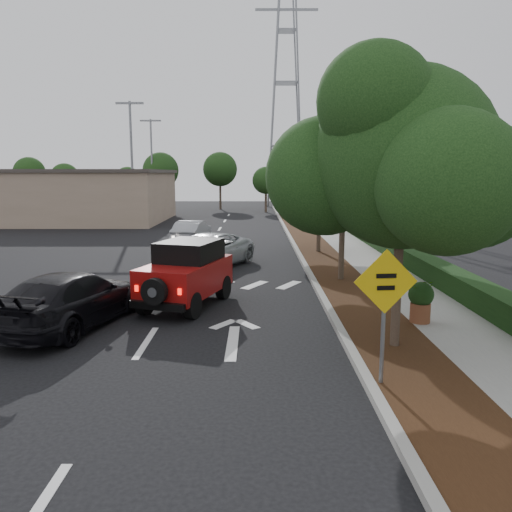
{
  "coord_description": "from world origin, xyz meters",
  "views": [
    {
      "loc": [
        2.53,
        -11.04,
        3.86
      ],
      "look_at": [
        2.54,
        3.0,
        1.53
      ],
      "focal_mm": 35.0,
      "sensor_mm": 36.0,
      "label": 1
    }
  ],
  "objects_px": {
    "red_jeep": "(189,273)",
    "silver_suv_ahead": "(206,251)",
    "black_suv_oncoming": "(72,299)",
    "speed_hump_sign": "(385,298)"
  },
  "relations": [
    {
      "from": "silver_suv_ahead",
      "to": "speed_hump_sign",
      "type": "bearing_deg",
      "value": -45.19
    },
    {
      "from": "red_jeep",
      "to": "silver_suv_ahead",
      "type": "bearing_deg",
      "value": 108.04
    },
    {
      "from": "red_jeep",
      "to": "silver_suv_ahead",
      "type": "distance_m",
      "value": 5.94
    },
    {
      "from": "black_suv_oncoming",
      "to": "red_jeep",
      "type": "bearing_deg",
      "value": -127.65
    },
    {
      "from": "red_jeep",
      "to": "black_suv_oncoming",
      "type": "relative_size",
      "value": 0.8
    },
    {
      "from": "red_jeep",
      "to": "black_suv_oncoming",
      "type": "xyz_separation_m",
      "value": [
        -2.69,
        -2.12,
        -0.26
      ]
    },
    {
      "from": "silver_suv_ahead",
      "to": "black_suv_oncoming",
      "type": "distance_m",
      "value": 8.47
    },
    {
      "from": "silver_suv_ahead",
      "to": "speed_hump_sign",
      "type": "xyz_separation_m",
      "value": [
        4.3,
        -11.86,
        0.99
      ]
    },
    {
      "from": "silver_suv_ahead",
      "to": "black_suv_oncoming",
      "type": "bearing_deg",
      "value": -83.24
    },
    {
      "from": "black_suv_oncoming",
      "to": "speed_hump_sign",
      "type": "distance_m",
      "value": 7.97
    }
  ]
}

